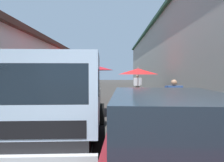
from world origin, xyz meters
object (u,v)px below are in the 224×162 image
object	(u,v)px
parked_scooter	(80,100)
hatchback_car	(168,143)
vendor_in_shade	(174,99)
fruit_stall_near_left	(79,72)
fruit_stall_far_left	(138,76)
delivery_truck	(60,104)
vendor_by_crates	(138,84)
fruit_stall_mid_lane	(78,72)
plastic_stool	(38,110)

from	to	relation	value
parked_scooter	hatchback_car	bearing A→B (deg)	-161.47
hatchback_car	vendor_in_shade	size ratio (longest dim) A/B	2.62
fruit_stall_near_left	parked_scooter	size ratio (longest dim) A/B	1.60
fruit_stall_far_left	vendor_in_shade	size ratio (longest dim) A/B	1.62
hatchback_car	delivery_truck	bearing A→B (deg)	49.62
fruit_stall_far_left	vendor_by_crates	bearing A→B (deg)	-5.40
fruit_stall_mid_lane	parked_scooter	world-z (taller)	fruit_stall_mid_lane
fruit_stall_mid_lane	vendor_by_crates	size ratio (longest dim) A/B	1.47
fruit_stall_mid_lane	vendor_in_shade	distance (m)	8.07
vendor_by_crates	delivery_truck	bearing A→B (deg)	165.58
parked_scooter	plastic_stool	distance (m)	2.65
delivery_truck	parked_scooter	size ratio (longest dim) A/B	2.96
fruit_stall_mid_lane	vendor_by_crates	world-z (taller)	fruit_stall_mid_lane
fruit_stall_mid_lane	plastic_stool	distance (m)	6.06
fruit_stall_mid_lane	delivery_truck	distance (m)	9.29
vendor_in_shade	parked_scooter	distance (m)	4.92
delivery_truck	vendor_by_crates	bearing A→B (deg)	-14.42
fruit_stall_near_left	fruit_stall_far_left	distance (m)	5.41
fruit_stall_mid_lane	parked_scooter	distance (m)	3.81
fruit_stall_near_left	vendor_by_crates	bearing A→B (deg)	-23.25
fruit_stall_mid_lane	hatchback_car	xyz separation A→B (m)	(-10.84, -3.17, -1.10)
fruit_stall_near_left	vendor_in_shade	world-z (taller)	fruit_stall_near_left
fruit_stall_mid_lane	parked_scooter	xyz separation A→B (m)	(-3.48, -0.70, -1.39)
hatchback_car	vendor_in_shade	distance (m)	4.31
vendor_by_crates	plastic_stool	world-z (taller)	vendor_by_crates
fruit_stall_far_left	vendor_in_shade	xyz separation A→B (m)	(-6.10, -0.52, -0.71)
hatchback_car	parked_scooter	size ratio (longest dim) A/B	2.36
fruit_stall_mid_lane	parked_scooter	size ratio (longest dim) A/B	1.42
fruit_stall_near_left	fruit_stall_mid_lane	world-z (taller)	fruit_stall_mid_lane
fruit_stall_near_left	fruit_stall_far_left	xyz separation A→B (m)	(4.56, -2.90, -0.20)
vendor_in_shade	fruit_stall_mid_lane	bearing A→B (deg)	33.21
plastic_stool	delivery_truck	bearing A→B (deg)	-152.93
plastic_stool	parked_scooter	bearing A→B (deg)	-26.65
fruit_stall_near_left	fruit_stall_far_left	bearing A→B (deg)	-32.41
fruit_stall_far_left	fruit_stall_mid_lane	world-z (taller)	fruit_stall_mid_lane
fruit_stall_near_left	vendor_by_crates	world-z (taller)	fruit_stall_near_left
vendor_by_crates	parked_scooter	xyz separation A→B (m)	(-5.67, 3.43, -0.49)
hatchback_car	delivery_truck	size ratio (longest dim) A/B	0.79
fruit_stall_near_left	delivery_truck	distance (m)	4.08
fruit_stall_far_left	parked_scooter	world-z (taller)	fruit_stall_far_left
vendor_in_shade	vendor_by_crates	bearing A→B (deg)	1.65
hatchback_car	vendor_by_crates	world-z (taller)	vendor_by_crates
delivery_truck	parked_scooter	world-z (taller)	delivery_truck
vendor_by_crates	vendor_in_shade	bearing A→B (deg)	-178.35
fruit_stall_mid_lane	vendor_by_crates	xyz separation A→B (m)	(2.19, -4.13, -0.90)
fruit_stall_mid_lane	vendor_in_shade	xyz separation A→B (m)	(-6.71, -4.39, -0.98)
fruit_stall_near_left	plastic_stool	world-z (taller)	fruit_stall_near_left
delivery_truck	fruit_stall_mid_lane	bearing A→B (deg)	7.52
fruit_stall_near_left	vendor_in_shade	size ratio (longest dim) A/B	1.78
fruit_stall_near_left	hatchback_car	bearing A→B (deg)	-158.83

